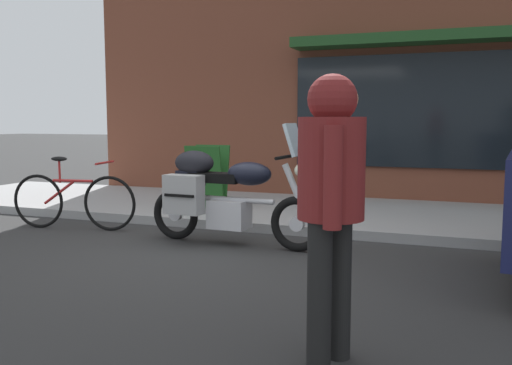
% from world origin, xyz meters
% --- Properties ---
extents(ground_plane, '(80.00, 80.00, 0.00)m').
position_xyz_m(ground_plane, '(0.00, 0.00, 0.00)').
color(ground_plane, '#2E2E2E').
extents(touring_motorcycle, '(2.13, 0.62, 1.38)m').
position_xyz_m(touring_motorcycle, '(0.04, 0.45, 0.59)').
color(touring_motorcycle, black).
rests_on(touring_motorcycle, ground_plane).
extents(parked_bicycle, '(1.69, 0.48, 0.94)m').
position_xyz_m(parked_bicycle, '(-2.12, 0.59, 0.38)').
color(parked_bicycle, black).
rests_on(parked_bicycle, ground_plane).
extents(pedestrian_walking, '(0.46, 0.54, 1.67)m').
position_xyz_m(pedestrian_walking, '(1.89, -2.17, 1.05)').
color(pedestrian_walking, black).
rests_on(pedestrian_walking, ground_plane).
extents(sandwich_board_sign, '(0.55, 0.41, 0.92)m').
position_xyz_m(sandwich_board_sign, '(-0.92, 2.11, 0.58)').
color(sandwich_board_sign, '#1E511E').
rests_on(sandwich_board_sign, sidewalk_curb).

